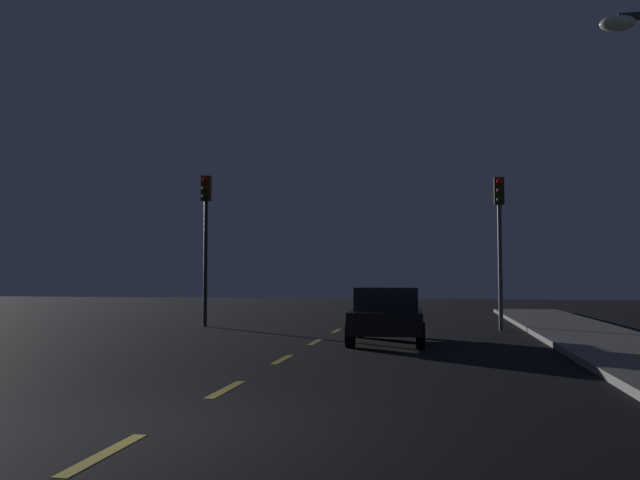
# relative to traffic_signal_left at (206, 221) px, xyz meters

# --- Properties ---
(ground_plane) EXTENTS (80.00, 80.00, 0.00)m
(ground_plane) POSITION_rel_traffic_signal_left_xyz_m (4.85, -8.01, -3.72)
(ground_plane) COLOR black
(lane_stripe_nearest) EXTENTS (0.16, 1.60, 0.01)m
(lane_stripe_nearest) POSITION_rel_traffic_signal_left_xyz_m (4.85, -16.21, -3.71)
(lane_stripe_nearest) COLOR #EACC4C
(lane_stripe_nearest) RESTS_ON ground_plane
(lane_stripe_second) EXTENTS (0.16, 1.60, 0.01)m
(lane_stripe_second) POSITION_rel_traffic_signal_left_xyz_m (4.85, -12.41, -3.71)
(lane_stripe_second) COLOR #EACC4C
(lane_stripe_second) RESTS_ON ground_plane
(lane_stripe_third) EXTENTS (0.16, 1.60, 0.01)m
(lane_stripe_third) POSITION_rel_traffic_signal_left_xyz_m (4.85, -8.61, -3.71)
(lane_stripe_third) COLOR #EACC4C
(lane_stripe_third) RESTS_ON ground_plane
(lane_stripe_fourth) EXTENTS (0.16, 1.60, 0.01)m
(lane_stripe_fourth) POSITION_rel_traffic_signal_left_xyz_m (4.85, -4.81, -3.71)
(lane_stripe_fourth) COLOR #EACC4C
(lane_stripe_fourth) RESTS_ON ground_plane
(lane_stripe_fifth) EXTENTS (0.16, 1.60, 0.01)m
(lane_stripe_fifth) POSITION_rel_traffic_signal_left_xyz_m (4.85, -1.01, -3.71)
(lane_stripe_fifth) COLOR #EACC4C
(lane_stripe_fifth) RESTS_ON ground_plane
(lane_stripe_sixth) EXTENTS (0.16, 1.60, 0.01)m
(lane_stripe_sixth) POSITION_rel_traffic_signal_left_xyz_m (4.85, 2.79, -3.71)
(lane_stripe_sixth) COLOR #EACC4C
(lane_stripe_sixth) RESTS_ON ground_plane
(traffic_signal_left) EXTENTS (0.32, 0.38, 5.34)m
(traffic_signal_left) POSITION_rel_traffic_signal_left_xyz_m (0.00, 0.00, 0.00)
(traffic_signal_left) COLOR #2D2D30
(traffic_signal_left) RESTS_ON ground_plane
(traffic_signal_right) EXTENTS (0.32, 0.38, 5.02)m
(traffic_signal_right) POSITION_rel_traffic_signal_left_xyz_m (10.12, -0.00, -0.20)
(traffic_signal_right) COLOR #4C4C51
(traffic_signal_right) RESTS_ON ground_plane
(car_stopped_ahead) EXTENTS (2.06, 3.99, 1.47)m
(car_stopped_ahead) POSITION_rel_traffic_signal_left_xyz_m (6.76, -4.68, -2.97)
(car_stopped_ahead) COLOR black
(car_stopped_ahead) RESTS_ON ground_plane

